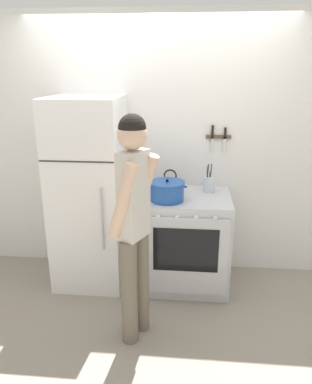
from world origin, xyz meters
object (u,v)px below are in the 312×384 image
(refrigerator, at_px, (89,194))
(person, at_px, (134,219))
(tea_kettle, at_px, (170,185))
(dutch_oven_pot, at_px, (167,191))
(utensil_jar, at_px, (209,184))
(stove_range, at_px, (186,240))

(refrigerator, xyz_separation_m, person, (0.55, -0.82, 0.10))
(refrigerator, distance_m, tea_kettle, 0.78)
(refrigerator, height_order, dutch_oven_pot, refrigerator)
(refrigerator, height_order, tea_kettle, refrigerator)
(tea_kettle, xyz_separation_m, utensil_jar, (0.37, 0.01, 0.02))
(utensil_jar, bearing_deg, dutch_oven_pot, -144.07)
(dutch_oven_pot, bearing_deg, tea_kettle, 86.99)
(dutch_oven_pot, bearing_deg, refrigerator, 169.90)
(refrigerator, xyz_separation_m, dutch_oven_pot, (0.75, -0.13, 0.09))
(dutch_oven_pot, relative_size, tea_kettle, 1.63)
(stove_range, bearing_deg, person, -115.49)
(stove_range, relative_size, dutch_oven_pot, 2.56)
(stove_range, relative_size, tea_kettle, 4.18)
(refrigerator, height_order, person, refrigerator)
(refrigerator, bearing_deg, dutch_oven_pot, -10.10)
(refrigerator, relative_size, utensil_jar, 6.36)
(stove_range, height_order, tea_kettle, tea_kettle)
(refrigerator, bearing_deg, stove_range, -1.58)
(person, bearing_deg, refrigerator, 58.89)
(refrigerator, height_order, utensil_jar, refrigerator)
(utensil_jar, bearing_deg, refrigerator, -172.80)
(stove_range, distance_m, dutch_oven_pot, 0.57)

